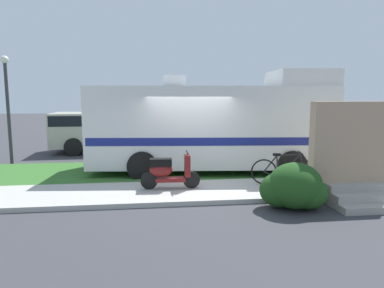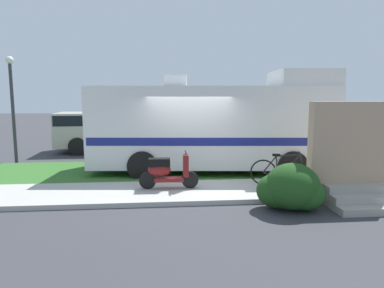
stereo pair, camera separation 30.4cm
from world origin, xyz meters
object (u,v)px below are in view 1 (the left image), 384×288
at_px(motorhome_rv, 214,125).
at_px(bicycle, 283,171).
at_px(bottle_spare, 304,179).
at_px(scooter, 168,171).
at_px(street_lamp_post, 7,99).
at_px(bottle_green, 326,186).
at_px(pickup_truck_near, 103,131).

distance_m(motorhome_rv, bicycle, 2.99).
distance_m(motorhome_rv, bottle_spare, 3.39).
height_order(bicycle, bottle_spare, bicycle).
bearing_deg(scooter, street_lamp_post, 140.21).
height_order(bottle_spare, street_lamp_post, street_lamp_post).
bearing_deg(motorhome_rv, bottle_green, -51.52).
bearing_deg(bottle_spare, street_lamp_post, 154.45).
height_order(motorhome_rv, street_lamp_post, street_lamp_post).
xyz_separation_m(motorhome_rv, street_lamp_post, (-7.19, 2.23, 0.84)).
bearing_deg(bottle_green, scooter, 171.35).
relative_size(bottle_green, street_lamp_post, 0.06).
distance_m(scooter, pickup_truck_near, 7.61).
relative_size(scooter, bicycle, 0.90).
height_order(bicycle, pickup_truck_near, pickup_truck_near).
distance_m(bicycle, pickup_truck_near, 9.13).
relative_size(motorhome_rv, scooter, 5.07).
bearing_deg(street_lamp_post, bottle_spare, -25.55).
bearing_deg(scooter, bicycle, 0.36).
bearing_deg(pickup_truck_near, bicycle, -51.71).
xyz_separation_m(bottle_green, bottle_spare, (-0.23, 0.76, 0.00)).
bearing_deg(motorhome_rv, bicycle, -57.89).
bearing_deg(motorhome_rv, scooter, -124.48).
bearing_deg(bicycle, pickup_truck_near, 128.29).
xyz_separation_m(motorhome_rv, scooter, (-1.64, -2.39, -0.99)).
relative_size(motorhome_rv, bicycle, 4.57).
relative_size(pickup_truck_near, bottle_spare, 22.62).
xyz_separation_m(bicycle, pickup_truck_near, (-5.65, 7.15, 0.44)).
distance_m(scooter, bottle_green, 4.09).
height_order(scooter, bicycle, scooter).
bearing_deg(bicycle, motorhome_rv, 122.11).
bearing_deg(street_lamp_post, motorhome_rv, -17.21).
bearing_deg(bottle_spare, pickup_truck_near, 131.98).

